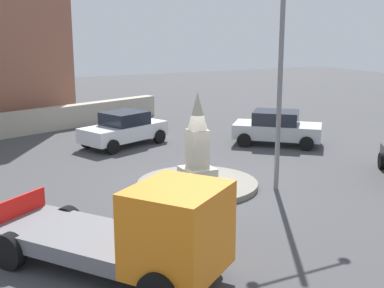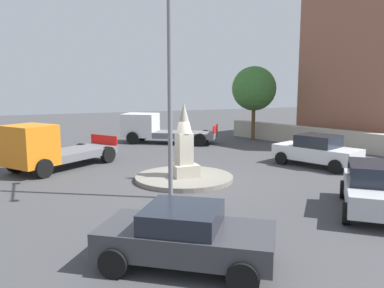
{
  "view_description": "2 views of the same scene",
  "coord_description": "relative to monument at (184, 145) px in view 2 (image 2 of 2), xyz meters",
  "views": [
    {
      "loc": [
        7.69,
        14.71,
        5.37
      ],
      "look_at": [
        0.35,
        0.29,
        1.61
      ],
      "focal_mm": 47.46,
      "sensor_mm": 36.0,
      "label": 1
    },
    {
      "loc": [
        -15.13,
        5.96,
        4.06
      ],
      "look_at": [
        0.26,
        -0.47,
        1.48
      ],
      "focal_mm": 36.93,
      "sensor_mm": 36.0,
      "label": 2
    }
  ],
  "objects": [
    {
      "name": "ground_plane",
      "position": [
        0.0,
        0.0,
        -1.5
      ],
      "size": [
        80.0,
        80.0,
        0.0
      ],
      "primitive_type": "plane",
      "color": "#424244"
    },
    {
      "name": "traffic_island",
      "position": [
        0.0,
        0.0,
        -1.41
      ],
      "size": [
        4.13,
        4.13,
        0.19
      ],
      "primitive_type": "cylinder",
      "color": "gray",
      "rests_on": "ground"
    },
    {
      "name": "stone_boundary_wall",
      "position": [
        3.8,
        -11.68,
        -0.9
      ],
      "size": [
        16.17,
        5.86,
        1.2
      ],
      "primitive_type": "cube",
      "rotation": [
        0.0,
        0.0,
        6.6
      ],
      "color": "#B2AA99",
      "rests_on": "ground"
    },
    {
      "name": "truck_orange_passing",
      "position": [
        4.09,
        5.19,
        -0.45
      ],
      "size": [
        4.76,
        5.59,
        2.23
      ],
      "color": "orange",
      "rests_on": "ground"
    },
    {
      "name": "monument",
      "position": [
        0.0,
        0.0,
        0.0
      ],
      "size": [
        1.05,
        1.05,
        3.09
      ],
      "color": "#B2AA99",
      "rests_on": "traffic_island"
    },
    {
      "name": "car_silver_near_island",
      "position": [
        -6.26,
        -4.04,
        -0.69
      ],
      "size": [
        4.17,
        4.0,
        1.57
      ],
      "color": "#B7BABF",
      "rests_on": "ground"
    },
    {
      "name": "car_dark_grey_approaching",
      "position": [
        -7.33,
        2.86,
        -0.8
      ],
      "size": [
        3.75,
        4.2,
        1.35
      ],
      "color": "#38383D",
      "rests_on": "ground"
    },
    {
      "name": "corner_building",
      "position": [
        5.36,
        -16.49,
        4.3
      ],
      "size": [
        9.8,
        9.23,
        11.61
      ],
      "primitive_type": "cube",
      "rotation": [
        0.0,
        0.0,
        6.6
      ],
      "color": "#935B47",
      "rests_on": "ground"
    },
    {
      "name": "streetlamp",
      "position": [
        -2.26,
        1.41,
        3.22
      ],
      "size": [
        2.85,
        0.28,
        7.93
      ],
      "color": "slate",
      "rests_on": "ground"
    },
    {
      "name": "truck_white_waiting",
      "position": [
        10.6,
        -2.09,
        -0.52
      ],
      "size": [
        5.19,
        6.35,
        1.99
      ],
      "color": "silver",
      "rests_on": "ground"
    },
    {
      "name": "car_white_parked_left",
      "position": [
        0.12,
        -7.07,
        -0.71
      ],
      "size": [
        4.42,
        3.13,
        1.56
      ],
      "color": "silver",
      "rests_on": "ground"
    },
    {
      "name": "tree_near_wall",
      "position": [
        9.1,
        -8.91,
        2.17
      ],
      "size": [
        3.12,
        3.12,
        5.25
      ],
      "color": "brown",
      "rests_on": "ground"
    }
  ]
}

